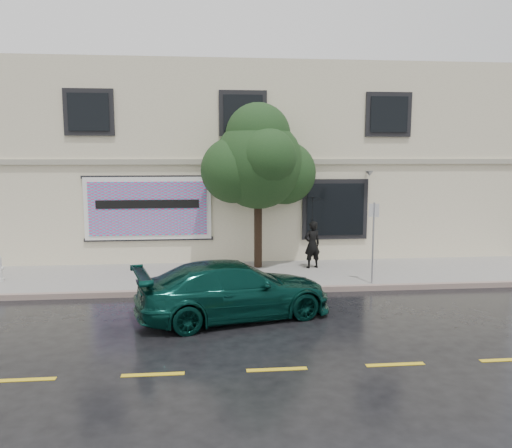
{
  "coord_description": "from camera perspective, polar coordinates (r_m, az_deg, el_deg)",
  "views": [
    {
      "loc": [
        -1.19,
        -11.95,
        3.84
      ],
      "look_at": [
        0.17,
        2.2,
        1.86
      ],
      "focal_mm": 35.0,
      "sensor_mm": 36.0,
      "label": 1
    }
  ],
  "objects": [
    {
      "name": "building",
      "position": [
        20.98,
        -2.26,
        7.01
      ],
      "size": [
        20.0,
        8.12,
        7.0
      ],
      "color": "beige",
      "rests_on": "ground"
    },
    {
      "name": "ground",
      "position": [
        12.61,
        0.19,
        -9.79
      ],
      "size": [
        90.0,
        90.0,
        0.0
      ],
      "primitive_type": "plane",
      "color": "black",
      "rests_on": "ground"
    },
    {
      "name": "sidewalk",
      "position": [
        15.7,
        -1.0,
        -5.93
      ],
      "size": [
        20.0,
        3.5,
        0.15
      ],
      "primitive_type": "cube",
      "color": "gray",
      "rests_on": "ground"
    },
    {
      "name": "pedestrian",
      "position": [
        16.38,
        6.45,
        -2.35
      ],
      "size": [
        0.65,
        0.52,
        1.55
      ],
      "primitive_type": "imported",
      "rotation": [
        0.0,
        0.0,
        3.43
      ],
      "color": "black",
      "rests_on": "sidewalk"
    },
    {
      "name": "billboard",
      "position": [
        17.08,
        -12.23,
        1.76
      ],
      "size": [
        4.3,
        0.16,
        2.2
      ],
      "color": "white",
      "rests_on": "ground"
    },
    {
      "name": "sign_pole",
      "position": [
        14.6,
        13.25,
        -1.18
      ],
      "size": [
        0.27,
        0.13,
        2.35
      ],
      "rotation": [
        0.0,
        0.0,
        -0.41
      ],
      "color": "#9D9FA6",
      "rests_on": "sidewalk"
    },
    {
      "name": "umbrella",
      "position": [
        16.22,
        6.51,
        1.57
      ],
      "size": [
        1.25,
        1.25,
        0.7
      ],
      "primitive_type": "imported",
      "rotation": [
        0.0,
        0.0,
        0.43
      ],
      "color": "black",
      "rests_on": "pedestrian"
    },
    {
      "name": "street_tree",
      "position": [
        16.16,
        0.24,
        6.84
      ],
      "size": [
        2.9,
        2.9,
        4.84
      ],
      "color": "#2E2114",
      "rests_on": "sidewalk"
    },
    {
      "name": "road_marking",
      "position": [
        9.35,
        2.4,
        -16.26
      ],
      "size": [
        19.0,
        0.12,
        0.01
      ],
      "primitive_type": "cube",
      "color": "gold",
      "rests_on": "ground"
    },
    {
      "name": "car",
      "position": [
        11.89,
        -2.49,
        -7.51
      ],
      "size": [
        4.99,
        3.17,
        1.35
      ],
      "primitive_type": "imported",
      "rotation": [
        0.0,
        0.0,
        1.83
      ],
      "color": "#08332C",
      "rests_on": "ground"
    },
    {
      "name": "curb",
      "position": [
        14.02,
        -0.43,
        -7.64
      ],
      "size": [
        20.0,
        0.18,
        0.16
      ],
      "primitive_type": "cube",
      "color": "gray",
      "rests_on": "ground"
    }
  ]
}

